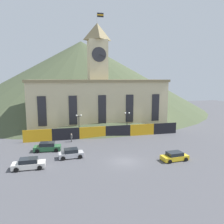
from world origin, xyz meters
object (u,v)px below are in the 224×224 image
car_green_wagon (47,147)px  car_silver_hatch (71,154)px  street_lamp_far_left (127,119)px  pedestrian (71,137)px  car_yellow_coupe (175,156)px  street_lamp_center (79,121)px  car_white_taxi (29,164)px

car_green_wagon → car_silver_hatch: car_green_wagon is taller
street_lamp_far_left → pedestrian: bearing=-169.4°
car_green_wagon → car_silver_hatch: size_ratio=1.18×
car_yellow_coupe → pedestrian: size_ratio=2.55×
street_lamp_center → car_silver_hatch: size_ratio=1.29×
street_lamp_far_left → car_green_wagon: (-16.86, -7.03, -3.08)m
car_yellow_coupe → street_lamp_center: bearing=-55.5°
car_yellow_coupe → car_silver_hatch: car_silver_hatch is taller
car_green_wagon → car_yellow_coupe: (19.53, -9.27, -0.09)m
car_green_wagon → car_white_taxi: 7.64m
car_silver_hatch → car_white_taxi: bearing=22.7°
street_lamp_center → car_silver_hatch: (-2.31, -11.40, -3.03)m
car_yellow_coupe → pedestrian: 20.57m
car_white_taxi → car_green_wagon: bearing=73.4°
pedestrian → car_yellow_coupe: bearing=143.6°
car_silver_hatch → pedestrian: pedestrian is taller
car_green_wagon → car_yellow_coupe: car_green_wagon is taller
car_yellow_coupe → car_white_taxi: car_white_taxi is taller
car_yellow_coupe → car_green_wagon: bearing=-30.2°
street_lamp_far_left → car_yellow_coupe: size_ratio=1.21×
street_lamp_far_left → car_silver_hatch: bearing=-138.7°
car_silver_hatch → street_lamp_far_left: bearing=-142.0°
car_silver_hatch → pedestrian: (0.56, 9.07, 0.24)m
street_lamp_center → car_silver_hatch: bearing=-101.5°
car_green_wagon → pedestrian: bearing=51.1°
car_yellow_coupe → car_silver_hatch: (-15.66, 4.89, 0.07)m
car_green_wagon → car_yellow_coupe: 21.62m
car_silver_hatch → car_white_taxi: (-6.04, -2.95, 0.00)m
car_yellow_coupe → car_silver_hatch: size_ratio=1.09×
car_silver_hatch → street_lamp_center: bearing=-104.8°
car_yellow_coupe → car_silver_hatch: bearing=-22.1°
car_green_wagon → car_white_taxi: size_ratio=1.05×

